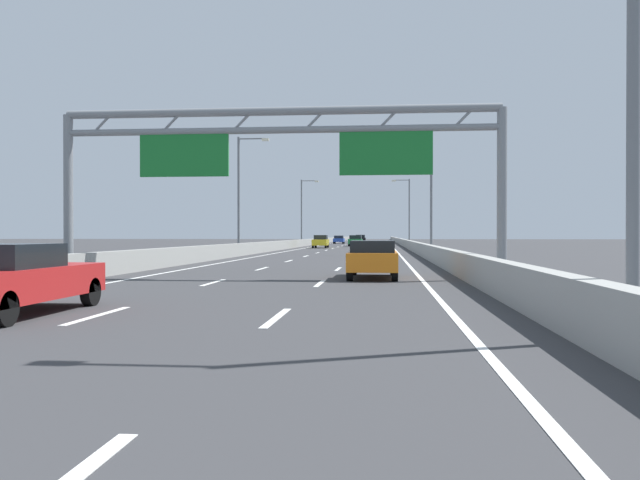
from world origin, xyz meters
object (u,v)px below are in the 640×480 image
object	(u,v)px
streetlamp_right_far	(408,208)
streetlamp_right_mid	(428,186)
streetlamp_left_far	(303,208)
red_car	(13,278)
blue_car	(339,240)
orange_car	(373,258)
sign_gantry	(280,148)
black_car	(361,239)
streetlamp_left_mid	(241,188)
yellow_car	(321,241)
green_car	(355,241)

from	to	relation	value
streetlamp_right_far	streetlamp_right_mid	bearing A→B (deg)	-90.00
streetlamp_left_far	red_car	distance (m)	81.79
red_car	streetlamp_left_far	bearing A→B (deg)	92.75
blue_car	orange_car	size ratio (longest dim) A/B	0.97
sign_gantry	black_car	xyz separation A→B (m)	(-0.14, 97.56, -4.03)
blue_car	orange_car	bearing A→B (deg)	-85.48
streetlamp_right_mid	streetlamp_left_far	distance (m)	44.37
streetlamp_right_far	orange_car	bearing A→B (deg)	-93.25
sign_gantry	streetlamp_right_mid	world-z (taller)	streetlamp_right_mid
red_car	blue_car	world-z (taller)	red_car
sign_gantry	streetlamp_right_far	distance (m)	70.32
sign_gantry	blue_car	size ratio (longest dim) A/B	3.87
streetlamp_left_mid	blue_car	world-z (taller)	streetlamp_left_mid
streetlamp_left_mid	blue_car	distance (m)	63.03
sign_gantry	streetlamp_left_far	world-z (taller)	streetlamp_left_far
red_car	orange_car	xyz separation A→B (m)	(7.06, 11.85, -0.01)
streetlamp_right_far	yellow_car	size ratio (longest dim) A/B	2.20
streetlamp_left_far	yellow_car	bearing A→B (deg)	-75.56
red_car	streetlamp_right_far	bearing A→B (deg)	82.31
red_car	blue_car	xyz separation A→B (m)	(-0.11, 102.52, -0.01)
black_car	streetlamp_right_far	bearing A→B (deg)	-74.70
black_car	streetlamp_left_mid	bearing A→B (deg)	-96.06
green_car	red_car	xyz separation A→B (m)	(-3.75, -78.23, -0.04)
sign_gantry	blue_car	xyz separation A→B (m)	(-3.71, 90.88, -4.09)
streetlamp_left_far	red_car	xyz separation A→B (m)	(3.91, -81.57, -4.65)
streetlamp_right_far	orange_car	distance (m)	69.98
streetlamp_left_mid	black_car	bearing A→B (deg)	83.94
streetlamp_right_mid	green_car	xyz separation A→B (m)	(-7.27, 38.45, -4.62)
streetlamp_left_mid	yellow_car	size ratio (longest dim) A/B	2.20
green_car	blue_car	world-z (taller)	green_car
streetlamp_left_mid	sign_gantry	bearing A→B (deg)	-75.06
yellow_car	red_car	bearing A→B (deg)	-90.05
streetlamp_left_far	black_car	xyz separation A→B (m)	(7.37, 27.64, -4.60)
red_car	blue_car	distance (m)	102.52
yellow_car	black_car	xyz separation A→B (m)	(3.40, 43.05, 0.01)
streetlamp_right_mid	black_car	distance (m)	69.99
yellow_car	sign_gantry	bearing A→B (deg)	-86.28
streetlamp_right_mid	orange_car	bearing A→B (deg)	-98.08
streetlamp_left_far	blue_car	size ratio (longest dim) A/B	2.21
streetlamp_left_mid	orange_car	distance (m)	30.37
streetlamp_left_far	red_car	bearing A→B (deg)	-87.25
streetlamp_left_far	green_car	size ratio (longest dim) A/B	2.13
streetlamp_right_far	red_car	size ratio (longest dim) A/B	2.09
blue_car	orange_car	xyz separation A→B (m)	(7.16, -90.67, -0.00)
streetlamp_right_far	yellow_car	bearing A→B (deg)	-125.44
streetlamp_right_mid	black_car	world-z (taller)	streetlamp_right_mid
streetlamp_right_mid	streetlamp_left_far	xyz separation A→B (m)	(-14.93, 41.78, 0.00)
streetlamp_right_mid	blue_car	bearing A→B (deg)	100.06
streetlamp_left_mid	orange_car	world-z (taller)	streetlamp_left_mid
streetlamp_left_mid	yellow_car	xyz separation A→B (m)	(3.97, 26.38, -4.61)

